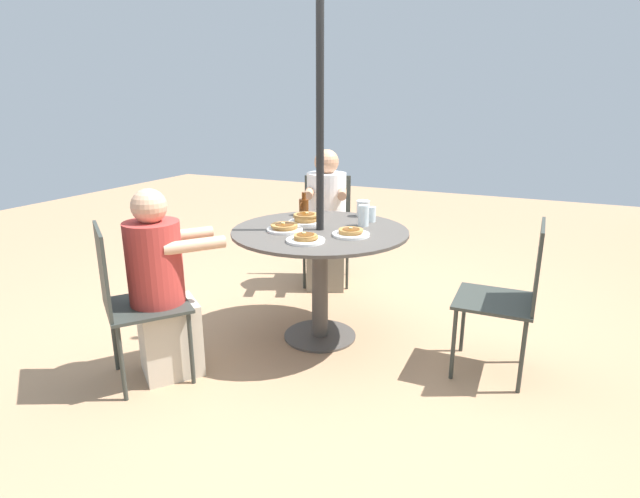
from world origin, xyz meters
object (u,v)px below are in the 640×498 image
Objects in this scene: pancake_plate_a at (306,219)px; coffee_cup at (363,208)px; patio_chair_north at (327,222)px; patio_chair_east at (129,296)px; pancake_plate_c at (351,233)px; drinking_glass_a at (371,214)px; diner_east at (162,292)px; syrup_bottle at (304,206)px; patio_table at (320,254)px; pancake_plate_d at (306,239)px; pancake_plate_b at (285,228)px; drinking_glass_b at (363,216)px; patio_chair_south at (512,291)px; diner_north at (326,225)px.

coffee_cup is at bearing 142.77° from pancake_plate_a.
patio_chair_east is at bearing 60.44° from patio_chair_north.
drinking_glass_a is (-0.40, -0.01, 0.03)m from pancake_plate_c.
diner_east is at bearing -48.79° from pancake_plate_c.
patio_chair_east is 1.62m from drinking_glass_a.
syrup_bottle is (-0.39, -0.52, 0.05)m from pancake_plate_c.
pancake_plate_d is (0.30, 0.04, 0.18)m from patio_table.
patio_chair_north is 8.15× the size of coffee_cup.
pancake_plate_a is (-0.92, 0.45, 0.27)m from diner_east.
pancake_plate_c is (-0.88, 0.95, 0.25)m from patio_chair_east.
pancake_plate_d is (0.24, -0.19, 0.00)m from pancake_plate_c.
drinking_glass_a reaches higher than pancake_plate_a.
coffee_cup is at bearing 110.18° from patio_chair_north.
drinking_glass_b reaches higher than pancake_plate_b.
pancake_plate_a is 0.46m from coffee_cup.
patio_chair_north reaches higher than drinking_glass_b.
drinking_glass_b is (-0.51, 0.17, 0.05)m from pancake_plate_d.
pancake_plate_c is (-0.06, 0.42, -0.00)m from pancake_plate_b.
patio_table is 0.54m from coffee_cup.
patio_table is 4.94× the size of pancake_plate_b.
patio_chair_north reaches higher than pancake_plate_b.
pancake_plate_c is at bearing 65.76° from pancake_plate_a.
coffee_cup is at bearing 166.46° from patio_table.
patio_chair_east is (2.04, -0.28, 0.00)m from patio_chair_north.
pancake_plate_b is 2.04× the size of coffee_cup.
pancake_plate_d reaches higher than patio_table.
patio_chair_north and patio_chair_east have the same top height.
diner_east reaches higher than patio_chair_south.
syrup_bottle is at bearing 76.86° from diner_north.
patio_chair_north is at bearing -138.04° from coffee_cup.
patio_chair_north is 1.50m from pancake_plate_d.
coffee_cup is (-0.78, 0.07, 0.04)m from pancake_plate_d.
patio_chair_north is at bearing 119.56° from patio_chair_east.
drinking_glass_b reaches higher than coffee_cup.
pancake_plate_b is (-0.68, 0.42, 0.26)m from diner_east.
coffee_cup is (0.62, 0.56, 0.29)m from patio_chair_north.
pancake_plate_c is at bearing 80.10° from patio_chair_east.
patio_chair_north is 1.91m from diner_east.
drinking_glass_a is 0.14m from drinking_glass_b.
diner_east is at bearing -37.35° from patio_table.
diner_east is 9.80× the size of coffee_cup.
diner_north is 0.98m from drinking_glass_b.
pancake_plate_a is at bearing 84.87° from patio_chair_south.
syrup_bottle is at bearing -152.62° from pancake_plate_d.
patio_table is 1.19m from patio_chair_north.
drinking_glass_b is at bearing 107.37° from diner_north.
pancake_plate_d is at bearing 26.24° from pancake_plate_a.
patio_chair_east is 1.00× the size of patio_chair_south.
drinking_glass_b is at bearing 76.00° from syrup_bottle.
patio_table is 0.97× the size of diner_north.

